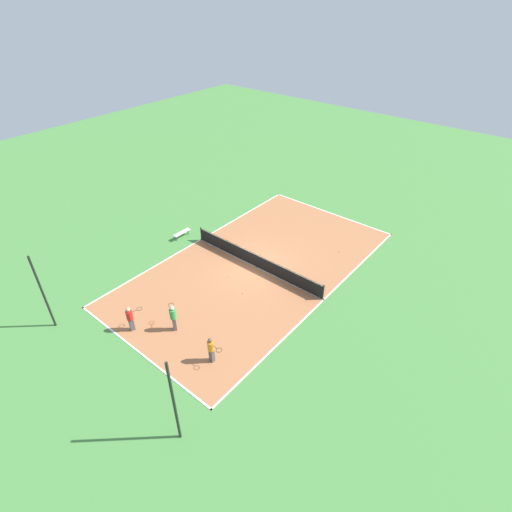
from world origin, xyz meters
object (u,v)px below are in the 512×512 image
(fence_post_back_right, at_px, (43,293))
(tennis_net, at_px, (256,260))
(tennis_ball_near_net, at_px, (340,251))
(player_far_green, at_px, (173,316))
(tennis_ball_midcourt, at_px, (229,276))
(fence_post_back_left, at_px, (174,403))
(tennis_ball_left_sideline, at_px, (243,293))
(player_center_orange, at_px, (211,348))
(player_coach_red, at_px, (130,317))
(bench, at_px, (182,233))

(fence_post_back_right, bearing_deg, tennis_net, -114.54)
(tennis_ball_near_net, bearing_deg, player_far_green, 75.43)
(tennis_ball_midcourt, xyz_separation_m, fence_post_back_left, (-5.96, 9.55, 2.35))
(tennis_ball_near_net, relative_size, tennis_ball_left_sideline, 1.00)
(player_center_orange, bearing_deg, player_coach_red, -162.99)
(player_far_green, relative_size, tennis_ball_near_net, 25.76)
(bench, distance_m, tennis_ball_midcourt, 6.21)
(tennis_net, xyz_separation_m, tennis_ball_near_net, (-3.53, -5.19, -0.51))
(player_far_green, bearing_deg, tennis_ball_left_sideline, -67.31)
(player_center_orange, height_order, tennis_ball_left_sideline, player_center_orange)
(tennis_ball_midcourt, bearing_deg, fence_post_back_right, 64.23)
(tennis_ball_near_net, height_order, tennis_ball_midcourt, same)
(tennis_net, xyz_separation_m, player_far_green, (-0.24, 7.46, 0.46))
(player_coach_red, bearing_deg, player_center_orange, -61.08)
(tennis_ball_left_sideline, relative_size, fence_post_back_left, 0.01)
(player_center_orange, height_order, tennis_ball_midcourt, player_center_orange)
(bench, relative_size, player_coach_red, 0.90)
(tennis_ball_left_sideline, distance_m, fence_post_back_right, 11.23)
(player_far_green, xyz_separation_m, tennis_ball_near_net, (-3.29, -12.65, -0.98))
(bench, height_order, tennis_ball_near_net, bench)
(tennis_ball_midcourt, distance_m, tennis_ball_left_sideline, 1.95)
(tennis_ball_near_net, bearing_deg, fence_post_back_right, 62.25)
(tennis_ball_near_net, relative_size, fence_post_back_right, 0.01)
(tennis_net, distance_m, player_far_green, 7.48)
(bench, relative_size, fence_post_back_left, 0.30)
(player_far_green, distance_m, player_center_orange, 3.21)
(tennis_ball_midcourt, distance_m, fence_post_back_right, 10.87)
(player_center_orange, bearing_deg, fence_post_back_left, -61.26)
(tennis_ball_midcourt, xyz_separation_m, tennis_ball_left_sideline, (-1.83, 0.66, 0.00))
(tennis_ball_midcourt, height_order, fence_post_back_right, fence_post_back_right)
(player_coach_red, distance_m, tennis_ball_midcourt, 7.07)
(player_far_green, bearing_deg, tennis_net, -54.61)
(bench, bearing_deg, tennis_net, 95.56)
(bench, xyz_separation_m, fence_post_back_right, (-1.44, 10.92, 2.02))
(fence_post_back_right, bearing_deg, bench, -82.50)
(tennis_net, distance_m, bench, 6.76)
(tennis_net, distance_m, player_center_orange, 8.47)
(fence_post_back_left, distance_m, fence_post_back_right, 10.57)
(tennis_net, height_order, fence_post_back_left, fence_post_back_left)
(bench, xyz_separation_m, player_center_orange, (-10.16, 7.08, 0.57))
(player_center_orange, xyz_separation_m, tennis_ball_midcourt, (4.11, -5.71, -0.90))
(bench, relative_size, player_far_green, 0.84)
(tennis_ball_midcourt, relative_size, fence_post_back_left, 0.01)
(tennis_ball_left_sideline, bearing_deg, tennis_ball_midcourt, -19.76)
(fence_post_back_right, bearing_deg, player_center_orange, -156.25)
(player_far_green, bearing_deg, fence_post_back_right, 70.16)
(tennis_net, bearing_deg, bench, 5.56)
(player_coach_red, bearing_deg, bench, 46.72)
(bench, height_order, tennis_ball_midcourt, bench)
(tennis_ball_left_sideline, distance_m, fence_post_back_left, 10.08)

